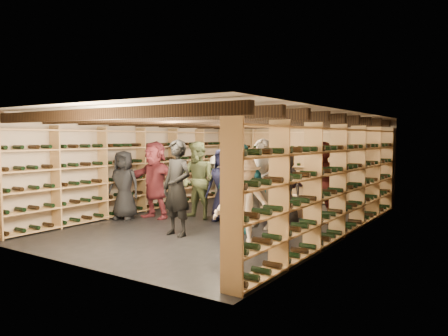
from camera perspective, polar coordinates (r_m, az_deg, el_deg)
ground at (r=9.87m, az=0.16°, el=-7.09°), size 8.00×8.00×0.00m
walls at (r=9.71m, az=0.16°, el=-0.12°), size 5.52×8.02×2.40m
ceiling at (r=9.69m, az=0.16°, el=6.97°), size 5.50×8.00×0.01m
ceiling_joists at (r=9.69m, az=0.16°, el=6.14°), size 5.40×7.12×0.18m
wine_rack_left at (r=11.33m, az=-10.75°, el=-0.24°), size 0.32×7.50×2.15m
wine_rack_right at (r=8.58m, az=14.64°, el=-1.64°), size 0.32×7.50×2.15m
wine_rack_back at (r=13.08m, az=9.45°, el=0.34°), size 4.70×0.30×2.15m
crate_stack_left at (r=10.83m, az=4.72°, el=-4.74°), size 0.58×0.47×0.51m
crate_stack_right at (r=10.74m, az=9.40°, el=-4.86°), size 0.51×0.34×0.51m
crate_loose at (r=11.03m, az=3.08°, el=-5.46°), size 0.54×0.39×0.17m
person_0 at (r=10.40m, az=-12.95°, el=-2.18°), size 0.89×0.71×1.59m
person_1 at (r=8.47m, az=-6.16°, el=-2.60°), size 0.72×0.51×1.86m
person_2 at (r=10.14m, az=-3.42°, el=-1.64°), size 0.93×0.75×1.81m
person_3 at (r=7.35m, az=2.55°, el=-4.63°), size 1.17×0.93×1.59m
person_4 at (r=8.78m, az=2.33°, el=-2.59°), size 1.09×0.56×1.78m
person_5 at (r=10.38m, az=-9.02°, el=-1.52°), size 1.71×0.60×1.82m
person_6 at (r=9.93m, az=-0.06°, el=-2.17°), size 0.91×0.70×1.66m
person_7 at (r=9.13m, az=5.00°, el=-2.05°), size 0.73×0.52×1.88m
person_8 at (r=9.80m, az=12.78°, el=-1.93°), size 1.02×0.88×1.81m
person_9 at (r=10.48m, az=-0.73°, el=-2.34°), size 1.09×0.84×1.48m
person_10 at (r=9.65m, az=3.66°, el=-2.71°), size 0.98×0.65×1.54m
person_11 at (r=9.96m, az=6.29°, el=-2.34°), size 1.54×0.66×1.60m
person_12 at (r=9.44m, az=7.83°, el=-2.38°), size 0.86×0.58×1.71m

